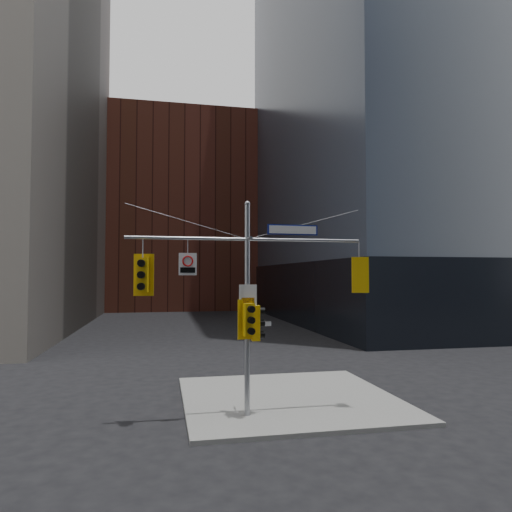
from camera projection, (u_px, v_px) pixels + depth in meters
name	position (u px, v px, depth m)	size (l,w,h in m)	color
ground	(260.00, 441.00, 13.12)	(160.00, 160.00, 0.00)	black
sidewalk_corner	(289.00, 398.00, 17.44)	(8.00, 8.00, 0.15)	gray
podium_ne	(447.00, 292.00, 50.21)	(36.40, 36.40, 6.00)	black
brick_midrise	(181.00, 216.00, 70.48)	(26.00, 20.00, 28.00)	maroon
signal_assembly	(247.00, 286.00, 15.26)	(8.00, 0.80, 7.30)	#999CA2
traffic_light_west_arm	(143.00, 275.00, 14.61)	(0.65, 0.57, 1.37)	#EEB50C
traffic_light_east_arm	(359.00, 275.00, 16.09)	(0.59, 0.54, 1.26)	#EEB50C
traffic_light_pole_side	(257.00, 323.00, 15.28)	(0.45, 0.39, 1.17)	#EEB50C
traffic_light_pole_front	(249.00, 320.00, 14.96)	(0.62, 0.57, 1.32)	#EEB50C
street_sign_blade	(293.00, 230.00, 15.67)	(1.80, 0.12, 0.35)	navy
regulatory_sign_arm	(188.00, 263.00, 14.88)	(0.59, 0.08, 0.73)	silver
regulatory_sign_pole	(248.00, 297.00, 15.14)	(0.60, 0.07, 0.79)	silver
street_blade_ew	(260.00, 324.00, 15.31)	(0.75, 0.08, 0.15)	silver
street_blade_ns	(245.00, 331.00, 15.64)	(0.07, 0.81, 0.16)	#145926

